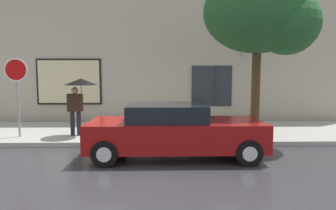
% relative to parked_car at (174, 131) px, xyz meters
% --- Properties ---
extents(ground_plane, '(60.00, 60.00, 0.00)m').
position_rel_parked_car_xyz_m(ground_plane, '(-1.34, 0.04, -0.70)').
color(ground_plane, '#333338').
extents(sidewalk, '(20.00, 4.00, 0.15)m').
position_rel_parked_car_xyz_m(sidewalk, '(-1.34, 3.04, -0.63)').
color(sidewalk, '#A3A099').
rests_on(sidewalk, ground).
extents(building_facade, '(20.00, 0.67, 7.00)m').
position_rel_parked_car_xyz_m(building_facade, '(-1.36, 5.54, 2.78)').
color(building_facade, '#B2A893').
rests_on(building_facade, ground).
extents(parked_car, '(4.51, 1.90, 1.40)m').
position_rel_parked_car_xyz_m(parked_car, '(0.00, 0.00, 0.00)').
color(parked_car, maroon).
rests_on(parked_car, ground).
extents(fire_hydrant, '(0.30, 0.44, 0.70)m').
position_rel_parked_car_xyz_m(fire_hydrant, '(-0.41, 1.95, -0.21)').
color(fire_hydrant, yellow).
rests_on(fire_hydrant, sidewalk).
extents(pedestrian_with_umbrella, '(1.08, 1.08, 1.92)m').
position_rel_parked_car_xyz_m(pedestrian_with_umbrella, '(-3.06, 2.10, 1.00)').
color(pedestrian_with_umbrella, black).
rests_on(pedestrian_with_umbrella, sidewalk).
extents(street_tree, '(3.45, 2.93, 5.30)m').
position_rel_parked_car_xyz_m(street_tree, '(2.88, 1.68, 3.35)').
color(street_tree, '#4C3823').
rests_on(street_tree, sidewalk).
extents(stop_sign, '(0.76, 0.10, 2.57)m').
position_rel_parked_car_xyz_m(stop_sign, '(-5.01, 1.91, 1.26)').
color(stop_sign, gray).
rests_on(stop_sign, sidewalk).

